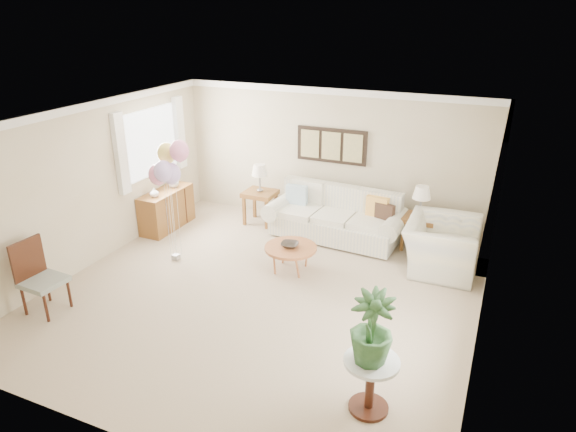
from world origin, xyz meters
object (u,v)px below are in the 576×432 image
object	(u,v)px
coffee_table	(291,249)
balloon_cluster	(168,165)
armchair	(441,246)
accent_chair	(38,275)
sofa	(336,219)

from	to	relation	value
coffee_table	balloon_cluster	size ratio (longest dim) A/B	0.41
armchair	accent_chair	distance (m)	5.99
sofa	balloon_cluster	distance (m)	3.17
accent_chair	balloon_cluster	bearing A→B (deg)	68.67
sofa	armchair	xyz separation A→B (m)	(1.92, -0.48, 0.04)
coffee_table	accent_chair	size ratio (longest dim) A/B	0.80
armchair	accent_chair	xyz separation A→B (m)	(-4.88, -3.47, 0.13)
sofa	coffee_table	xyz separation A→B (m)	(-0.26, -1.50, 0.02)
coffee_table	armchair	world-z (taller)	armchair
sofa	balloon_cluster	world-z (taller)	balloon_cluster
accent_chair	coffee_table	bearing A→B (deg)	42.12
coffee_table	accent_chair	world-z (taller)	accent_chair
coffee_table	armchair	distance (m)	2.41
sofa	balloon_cluster	xyz separation A→B (m)	(-2.17, -1.93, 1.28)
balloon_cluster	coffee_table	bearing A→B (deg)	12.48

